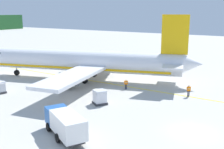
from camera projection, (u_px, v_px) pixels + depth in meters
name	position (u px, v px, depth m)	size (l,w,h in m)	color
airliner_foreground	(84.00, 62.00, 50.79)	(34.00, 40.63, 11.90)	white
service_truck_fuel	(65.00, 123.00, 28.00)	(5.03, 6.87, 2.59)	#2659A5
cargo_container_mid	(100.00, 97.00, 37.91)	(2.39, 2.39, 2.10)	#333338
crew_marshaller	(189.00, 90.00, 41.18)	(0.45, 0.53, 1.78)	#191E33
crew_loader_left	(126.00, 83.00, 45.14)	(0.44, 0.54, 1.64)	#191E33
apron_guide_line	(105.00, 83.00, 49.30)	(0.30, 60.00, 0.01)	yellow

